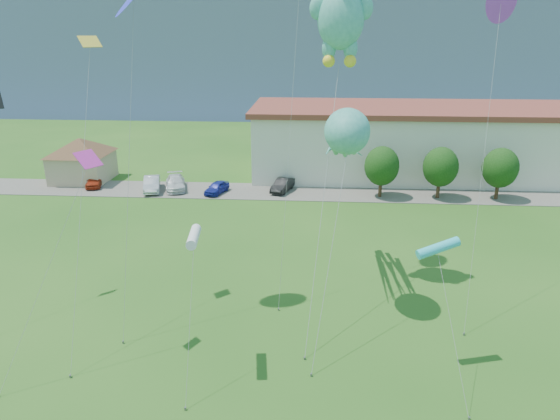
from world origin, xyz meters
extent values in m
cube|color=#59544C|center=(0.00, 35.00, 0.03)|extent=(70.00, 6.00, 0.06)
cube|color=slate|center=(0.00, 120.00, 12.50)|extent=(160.00, 50.00, 25.00)
cube|color=tan|center=(-24.00, 38.00, 1.60)|extent=(6.00, 6.00, 3.20)
pyramid|color=brown|center=(-24.00, 38.00, 4.10)|extent=(9.20, 9.20, 1.80)
cube|color=beige|center=(26.00, 44.00, 3.80)|extent=(60.00, 14.00, 7.60)
cube|color=brown|center=(26.00, 44.00, 7.90)|extent=(61.00, 15.00, 0.60)
cylinder|color=#3F2B19|center=(10.00, 34.00, 1.10)|extent=(0.36, 0.36, 2.20)
ellipsoid|color=#14380F|center=(10.00, 34.00, 3.40)|extent=(3.60, 3.60, 4.14)
cylinder|color=#3F2B19|center=(16.00, 34.00, 1.10)|extent=(0.36, 0.36, 2.20)
ellipsoid|color=#14380F|center=(16.00, 34.00, 3.40)|extent=(3.60, 3.60, 4.14)
cylinder|color=#3F2B19|center=(22.00, 34.00, 1.10)|extent=(0.36, 0.36, 2.20)
ellipsoid|color=#14380F|center=(22.00, 34.00, 3.40)|extent=(3.60, 3.60, 4.14)
imported|color=#B03015|center=(-21.64, 35.61, 0.73)|extent=(2.36, 4.16, 1.33)
imported|color=#B0B1B7|center=(-14.70, 34.42, 0.83)|extent=(2.78, 4.95, 1.54)
imported|color=silver|center=(-12.28, 35.18, 0.79)|extent=(3.32, 5.37, 1.45)
imported|color=navy|center=(-7.44, 34.01, 0.69)|extent=(2.55, 3.97, 1.26)
imported|color=black|center=(-0.40, 35.23, 0.74)|extent=(2.60, 4.40, 1.37)
ellipsoid|color=teal|center=(4.77, 11.63, 11.12)|extent=(2.63, 3.42, 2.63)
sphere|color=white|center=(4.30, 10.59, 11.40)|extent=(0.41, 0.41, 0.41)
sphere|color=white|center=(5.24, 10.59, 11.40)|extent=(0.41, 0.41, 0.41)
cylinder|color=slate|center=(3.02, 4.17, 0.08)|extent=(0.10, 0.10, 0.16)
cylinder|color=gray|center=(3.90, 7.40, 5.24)|extent=(1.79, 6.48, 10.17)
ellipsoid|color=teal|center=(4.38, 16.21, 17.19)|extent=(2.89, 2.46, 3.62)
ellipsoid|color=teal|center=(2.93, 16.21, 17.86)|extent=(1.00, 0.71, 1.40)
ellipsoid|color=teal|center=(5.82, 16.21, 17.86)|extent=(1.00, 0.71, 1.40)
ellipsoid|color=teal|center=(3.71, 16.21, 15.52)|extent=(0.89, 0.78, 1.45)
ellipsoid|color=teal|center=(5.05, 16.21, 15.52)|extent=(0.89, 0.78, 1.45)
sphere|color=yellow|center=(3.71, 15.99, 14.74)|extent=(0.78, 0.78, 0.78)
sphere|color=yellow|center=(5.05, 15.99, 14.74)|extent=(0.78, 0.78, 0.78)
cylinder|color=slate|center=(2.65, 5.52, 0.08)|extent=(0.10, 0.10, 0.16)
cylinder|color=gray|center=(3.52, 10.87, 7.34)|extent=(1.75, 10.72, 14.37)
cube|color=#CF2E9F|center=(-8.32, 6.67, 10.48)|extent=(1.29, 1.29, 0.86)
cylinder|color=gray|center=(-10.11, 4.15, 5.22)|extent=(3.61, 5.07, 10.14)
cylinder|color=slate|center=(-7.52, 6.29, 0.08)|extent=(0.10, 0.10, 0.16)
cylinder|color=gray|center=(-7.28, 9.10, 9.18)|extent=(0.50, 5.63, 18.04)
cylinder|color=slate|center=(0.91, 10.39, 0.08)|extent=(0.10, 0.10, 0.16)
cylinder|color=gray|center=(1.43, 14.52, 11.52)|extent=(1.06, 8.28, 22.74)
cylinder|color=#2DC0CD|center=(9.14, 6.20, 6.38)|extent=(0.50, 2.25, 0.87)
cylinder|color=slate|center=(10.13, 1.62, 0.08)|extent=(0.10, 0.10, 0.16)
cylinder|color=gray|center=(9.63, 3.91, 3.17)|extent=(1.02, 4.61, 6.04)
cylinder|color=white|center=(-2.76, 4.90, 7.19)|extent=(0.50, 2.25, 0.87)
cylinder|color=slate|center=(-2.75, 1.37, 0.08)|extent=(0.10, 0.10, 0.16)
cylinder|color=gray|center=(-2.76, 3.13, 3.58)|extent=(0.03, 3.55, 6.85)
cone|color=#B037DF|center=(14.32, 17.51, 18.30)|extent=(1.80, 1.33, 1.33)
cylinder|color=slate|center=(11.76, 8.40, 0.08)|extent=(0.10, 0.10, 0.16)
cylinder|color=gray|center=(13.04, 12.96, 9.13)|extent=(2.60, 9.13, 17.95)
cube|color=gold|center=(-10.06, 12.46, 15.95)|extent=(1.29, 1.29, 0.86)
cylinder|color=slate|center=(-9.12, 3.24, 0.08)|extent=(0.10, 0.10, 0.16)
cylinder|color=gray|center=(-9.59, 7.85, 7.95)|extent=(0.98, 9.25, 15.60)
camera|label=1|loc=(2.87, -16.86, 16.41)|focal=32.00mm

